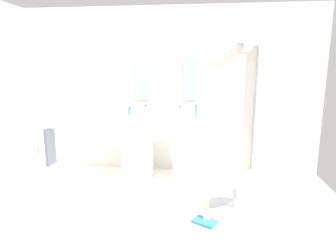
% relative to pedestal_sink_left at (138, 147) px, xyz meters
% --- Properties ---
extents(ground_plane, '(4.80, 3.60, 0.04)m').
position_rel_pedestal_sink_left_xyz_m(ground_plane, '(0.38, -1.14, -0.52)').
color(ground_plane, silver).
extents(rear_partition, '(4.80, 0.10, 2.60)m').
position_rel_pedestal_sink_left_xyz_m(rear_partition, '(0.38, 0.51, 0.80)').
color(rear_partition, silver).
rests_on(rear_partition, ground_plane).
extents(pedestal_sink_left, '(0.43, 0.43, 1.06)m').
position_rel_pedestal_sink_left_xyz_m(pedestal_sink_left, '(0.00, 0.00, 0.00)').
color(pedestal_sink_left, white).
rests_on(pedestal_sink_left, ground_plane).
extents(pedestal_sink_right, '(0.43, 0.43, 1.06)m').
position_rel_pedestal_sink_left_xyz_m(pedestal_sink_right, '(0.76, 0.00, 0.00)').
color(pedestal_sink_right, white).
rests_on(pedestal_sink_right, ground_plane).
extents(vanity_mirror_left, '(0.22, 0.03, 0.67)m').
position_rel_pedestal_sink_left_xyz_m(vanity_mirror_left, '(0.00, 0.44, 1.00)').
color(vanity_mirror_left, '#8C9EA8').
extents(vanity_mirror_right, '(0.22, 0.03, 0.67)m').
position_rel_pedestal_sink_left_xyz_m(vanity_mirror_right, '(0.76, 0.44, 1.00)').
color(vanity_mirror_right, '#8C9EA8').
extents(shower_column, '(0.49, 0.24, 2.05)m').
position_rel_pedestal_sink_left_xyz_m(shower_column, '(1.82, 0.39, 0.58)').
color(shower_column, '#B7BABF').
rests_on(shower_column, ground_plane).
extents(lounge_chair, '(1.06, 1.07, 0.65)m').
position_rel_pedestal_sink_left_xyz_m(lounge_chair, '(1.36, -0.92, -0.15)').
color(lounge_chair, '#B7BABF').
rests_on(lounge_chair, ground_plane).
extents(towel_rack, '(0.37, 0.22, 0.95)m').
position_rel_pedestal_sink_left_xyz_m(towel_rack, '(-1.07, -0.65, 0.13)').
color(towel_rack, '#B7BABF').
rests_on(towel_rack, ground_plane).
extents(area_rug, '(1.11, 0.62, 0.01)m').
position_rel_pedestal_sink_left_xyz_m(area_rug, '(0.88, -1.11, -0.50)').
color(area_rug, white).
rests_on(area_rug, ground_plane).
extents(magazine_teal, '(0.30, 0.26, 0.03)m').
position_rel_pedestal_sink_left_xyz_m(magazine_teal, '(1.01, -1.25, -0.47)').
color(magazine_teal, teal).
rests_on(magazine_teal, area_rug).
extents(coffee_mug, '(0.08, 0.08, 0.11)m').
position_rel_pedestal_sink_left_xyz_m(coffee_mug, '(1.03, -1.20, -0.44)').
color(coffee_mug, white).
rests_on(coffee_mug, area_rug).
extents(soap_bottle_clear, '(0.05, 0.05, 0.18)m').
position_rel_pedestal_sink_left_xyz_m(soap_bottle_clear, '(0.14, -0.04, 0.55)').
color(soap_bottle_clear, silver).
rests_on(soap_bottle_clear, pedestal_sink_left).
extents(soap_bottle_green, '(0.05, 0.05, 0.19)m').
position_rel_pedestal_sink_left_xyz_m(soap_bottle_green, '(0.87, -0.06, 0.55)').
color(soap_bottle_green, '#59996B').
rests_on(soap_bottle_green, pedestal_sink_right).
extents(soap_bottle_blue, '(0.05, 0.05, 0.13)m').
position_rel_pedestal_sink_left_xyz_m(soap_bottle_blue, '(-0.12, 0.05, 0.52)').
color(soap_bottle_blue, '#4C72B7').
rests_on(soap_bottle_blue, pedestal_sink_left).
extents(soap_bottle_white, '(0.05, 0.05, 0.16)m').
position_rel_pedestal_sink_left_xyz_m(soap_bottle_white, '(0.64, -0.02, 0.54)').
color(soap_bottle_white, white).
rests_on(soap_bottle_white, pedestal_sink_right).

